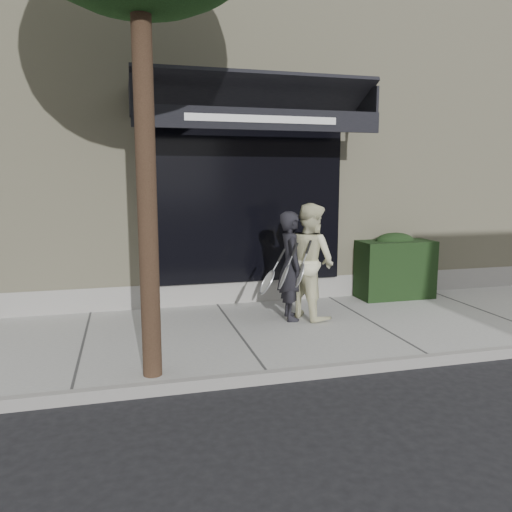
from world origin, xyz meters
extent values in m
plane|color=black|center=(0.00, 0.00, 0.00)|extent=(80.00, 80.00, 0.00)
cube|color=gray|center=(0.00, 0.00, 0.06)|extent=(20.00, 3.00, 0.12)
cube|color=gray|center=(0.00, -1.55, 0.07)|extent=(20.00, 0.10, 0.14)
cube|color=#BDB590|center=(0.00, 5.00, 2.75)|extent=(14.00, 7.00, 5.50)
cube|color=gray|center=(0.00, 1.70, 0.25)|extent=(14.02, 0.42, 0.50)
cube|color=black|center=(-1.50, 1.55, 1.80)|extent=(3.20, 0.30, 2.60)
cube|color=gray|center=(-3.10, 1.70, 1.80)|extent=(0.08, 0.40, 2.60)
cube|color=gray|center=(0.10, 1.70, 1.80)|extent=(0.08, 0.40, 2.60)
cube|color=gray|center=(-1.50, 1.70, 3.14)|extent=(3.36, 0.40, 0.12)
cube|color=black|center=(-1.50, 1.00, 3.40)|extent=(3.60, 1.03, 0.55)
cube|color=black|center=(-1.50, 0.50, 3.01)|extent=(3.60, 0.05, 0.30)
cube|color=white|center=(-1.50, 0.47, 3.01)|extent=(2.20, 0.01, 0.10)
cube|color=black|center=(-3.28, 1.00, 3.32)|extent=(0.04, 1.00, 0.45)
cube|color=black|center=(0.28, 1.00, 3.32)|extent=(0.04, 1.00, 0.45)
cube|color=black|center=(1.10, 1.25, 0.62)|extent=(1.30, 0.70, 1.00)
ellipsoid|color=black|center=(1.10, 1.25, 1.12)|extent=(0.71, 0.38, 0.27)
cylinder|color=black|center=(-3.20, -1.30, 2.40)|extent=(0.20, 0.20, 4.80)
imported|color=black|center=(-1.09, 0.38, 0.92)|extent=(0.45, 0.63, 1.60)
torus|color=silver|center=(-1.28, 0.13, 0.81)|extent=(0.21, 0.33, 0.29)
cylinder|color=silver|center=(-1.28, 0.13, 0.81)|extent=(0.17, 0.29, 0.25)
cylinder|color=silver|center=(-1.28, 0.13, 0.81)|extent=(0.17, 0.06, 0.08)
cylinder|color=black|center=(-1.28, 0.13, 0.81)|extent=(0.20, 0.08, 0.10)
torus|color=silver|center=(-1.57, -0.01, 0.78)|extent=(0.17, 0.31, 0.28)
cylinder|color=silver|center=(-1.57, -0.01, 0.78)|extent=(0.14, 0.27, 0.24)
cylinder|color=silver|center=(-1.57, -0.01, 0.78)|extent=(0.17, 0.02, 0.11)
cylinder|color=black|center=(-1.57, -0.01, 0.78)|extent=(0.19, 0.03, 0.13)
imported|color=beige|center=(-0.79, 0.39, 0.98)|extent=(0.90, 1.01, 1.71)
torus|color=silver|center=(-1.05, 0.13, 0.83)|extent=(0.14, 0.31, 0.30)
cylinder|color=silver|center=(-1.05, 0.13, 0.83)|extent=(0.11, 0.28, 0.26)
cylinder|color=silver|center=(-1.05, 0.13, 0.83)|extent=(0.18, 0.03, 0.08)
cylinder|color=black|center=(-1.05, 0.13, 0.83)|extent=(0.20, 0.05, 0.09)
camera|label=1|loc=(-3.42, -6.46, 2.18)|focal=35.00mm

